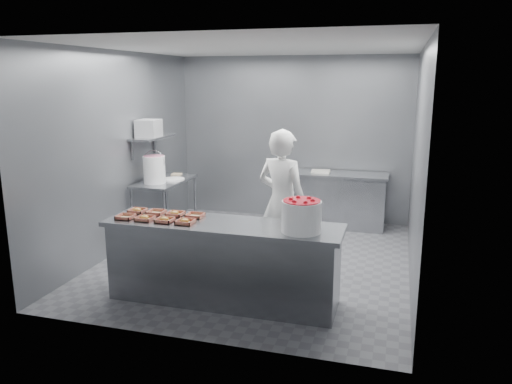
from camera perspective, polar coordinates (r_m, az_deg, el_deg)
floor at (r=6.90m, az=0.11°, el=-7.69°), size 4.50×4.50×0.00m
ceiling at (r=6.47m, az=0.12°, el=16.22°), size 4.50×4.50×0.00m
wall_back at (r=8.70m, az=4.22°, el=6.08°), size 4.00×0.04×2.80m
wall_left at (r=7.34m, az=-15.12°, el=4.42°), size 0.04×4.50×2.80m
wall_right at (r=6.29m, az=17.93°, el=2.91°), size 0.04×4.50×2.80m
service_counter at (r=5.53m, az=-3.78°, el=-7.99°), size 2.60×0.70×0.90m
prep_table at (r=7.84m, az=-10.33°, el=-0.84°), size 0.60×1.20×0.90m
back_counter at (r=8.39m, az=9.64°, el=-0.89°), size 1.50×0.60×0.90m
wall_shelf at (r=7.75m, az=-11.75°, el=6.14°), size 0.35×0.90×0.03m
tray_0 at (r=5.73m, az=-14.67°, el=-2.75°), size 0.19×0.18×0.04m
tray_1 at (r=5.61m, az=-12.59°, el=-2.93°), size 0.19×0.18×0.06m
tray_2 at (r=5.50m, az=-10.39°, el=-3.14°), size 0.19×0.18×0.06m
tray_3 at (r=5.40m, az=-8.10°, el=-3.35°), size 0.19×0.18×0.06m
tray_4 at (r=5.95m, az=-13.40°, el=-2.07°), size 0.19×0.18×0.06m
tray_5 at (r=5.84m, az=-11.32°, el=-2.29°), size 0.19×0.18×0.04m
tray_6 at (r=5.73m, az=-9.21°, el=-2.45°), size 0.19×0.18×0.06m
tray_7 at (r=5.64m, az=-6.97°, el=-2.67°), size 0.19×0.18×0.04m
worker at (r=6.22m, az=2.99°, el=-1.17°), size 0.77×0.62×1.83m
strawberry_tub at (r=5.04m, az=5.22°, el=-2.65°), size 0.40×0.40×0.33m
glaze_bucket at (r=7.53m, az=-11.55°, el=2.60°), size 0.34×0.32×0.49m
bucket_lid at (r=7.73m, az=-9.40°, el=1.44°), size 0.39×0.39×0.03m
rag at (r=8.16m, az=-9.06°, el=2.03°), size 0.17×0.15×0.02m
appliance at (r=7.64m, az=-12.16°, el=7.13°), size 0.32×0.37×0.26m
paper_stack at (r=8.34m, az=7.41°, el=2.36°), size 0.31×0.24×0.04m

